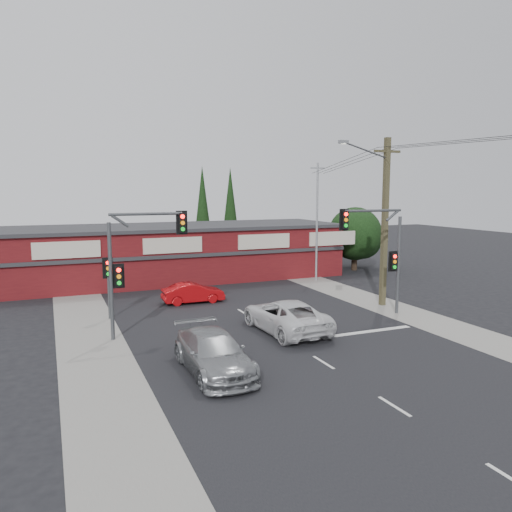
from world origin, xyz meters
name	(u,v)px	position (x,y,z in m)	size (l,w,h in m)	color
ground	(276,333)	(0.00, 0.00, 0.00)	(120.00, 120.00, 0.00)	black
road_strip	(240,311)	(0.00, 5.00, 0.01)	(14.00, 70.00, 0.01)	black
verge_left	(86,326)	(-8.50, 5.00, 0.01)	(3.00, 70.00, 0.02)	gray
verge_right	(363,298)	(8.50, 5.00, 0.01)	(3.00, 70.00, 0.02)	gray
stop_line	(354,333)	(3.50, -1.50, 0.01)	(6.50, 0.35, 0.01)	silver
white_suv	(285,316)	(0.56, 0.17, 0.79)	(2.63, 5.70, 1.59)	silver
silver_suv	(213,353)	(-4.45, -3.82, 0.77)	(2.16, 5.31, 1.54)	gray
red_sedan	(193,293)	(-1.95, 8.06, 0.63)	(1.33, 3.80, 1.25)	#B10A0E
lane_dashes	(277,333)	(0.00, -0.01, 0.02)	(0.12, 37.57, 0.01)	silver
shop_building	(174,252)	(-0.99, 16.99, 2.13)	(27.30, 8.40, 4.22)	#521014
tree_cluster	(354,237)	(14.69, 15.44, 2.90)	(5.90, 5.10, 5.50)	#2D2116
conifer_near	(203,206)	(3.50, 24.00, 5.48)	(1.80, 1.80, 9.25)	#2D2116
conifer_far	(230,205)	(7.00, 26.00, 5.48)	(1.80, 1.80, 9.25)	#2D2116
traffic_mast_left	(134,255)	(-6.43, 2.00, 3.93)	(3.77, 0.27, 5.97)	#47494C
traffic_mast_right	(382,245)	(6.86, 1.00, 3.95)	(3.96, 0.27, 5.97)	#47494C
pedestal_signal	(108,275)	(-7.20, 6.01, 2.41)	(0.55, 0.27, 3.38)	#47494C
utility_pole	(383,216)	(8.36, 2.99, 5.40)	(4.38, 0.59, 10.00)	#4D462B
steel_pole	(317,220)	(9.00, 12.00, 4.70)	(1.20, 0.16, 9.00)	gray
power_lines	(457,147)	(8.47, -2.47, 9.04)	(2.01, 29.00, 1.22)	black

